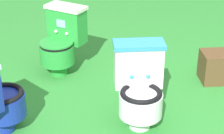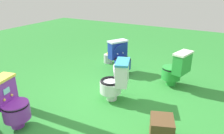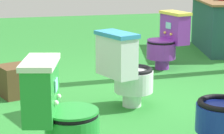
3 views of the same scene
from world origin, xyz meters
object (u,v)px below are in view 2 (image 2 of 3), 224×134
object	(u,v)px
toilet_white	(116,80)
toilet_purple	(10,103)
small_crate	(161,129)
toilet_blue	(120,57)
toilet_green	(176,69)
lemon_bucket	(108,58)

from	to	relation	value
toilet_white	toilet_purple	world-z (taller)	same
small_crate	toilet_purple	bearing A→B (deg)	110.67
toilet_blue	toilet_purple	xyz separation A→B (m)	(-2.48, 0.46, -0.00)
toilet_blue	toilet_purple	size ratio (longest dim) A/B	1.00
toilet_green	lemon_bucket	xyz separation A→B (m)	(0.54, 1.81, -0.25)
toilet_white	small_crate	distance (m)	1.19
lemon_bucket	toilet_white	bearing A→B (deg)	-146.05
small_crate	toilet_green	bearing A→B (deg)	7.95
toilet_green	lemon_bucket	distance (m)	1.91
toilet_white	lemon_bucket	size ratio (longest dim) A/B	2.63
toilet_white	lemon_bucket	xyz separation A→B (m)	(1.56, 1.05, -0.26)
toilet_green	toilet_purple	xyz separation A→B (m)	(-2.38, 1.71, 0.00)
toilet_purple	small_crate	distance (m)	2.08
small_crate	lemon_bucket	xyz separation A→B (m)	(2.18, 2.04, -0.04)
lemon_bucket	toilet_blue	bearing A→B (deg)	-127.62
toilet_white	lemon_bucket	bearing A→B (deg)	14.01
toilet_purple	small_crate	bearing A→B (deg)	98.24
toilet_white	small_crate	bearing A→B (deg)	-142.06
toilet_blue	toilet_green	size ratio (longest dim) A/B	1.00
toilet_green	small_crate	distance (m)	1.67
toilet_blue	toilet_green	world-z (taller)	same
toilet_blue	toilet_purple	bearing A→B (deg)	18.55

